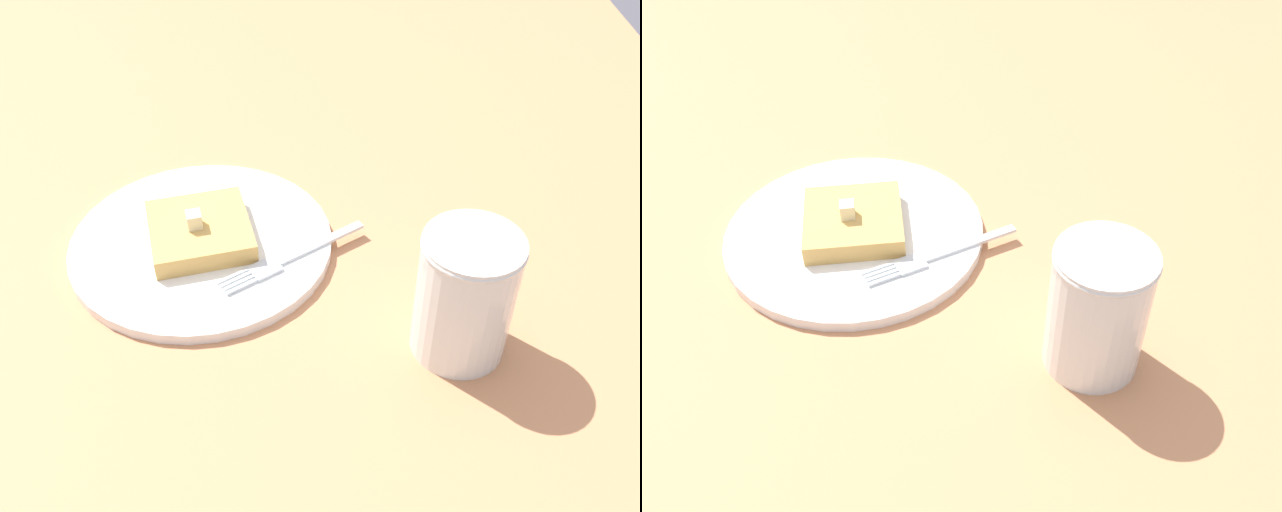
# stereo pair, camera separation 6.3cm
# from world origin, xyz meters

# --- Properties ---
(table_surface) EXTENTS (1.18, 1.18, 0.02)m
(table_surface) POSITION_xyz_m (0.00, 0.00, 0.01)
(table_surface) COLOR #BC7D51
(table_surface) RESTS_ON ground
(plate) EXTENTS (0.26, 0.26, 0.01)m
(plate) POSITION_xyz_m (0.02, 0.09, 0.03)
(plate) COLOR white
(plate) RESTS_ON table_surface
(toast_slice_center) EXTENTS (0.12, 0.12, 0.02)m
(toast_slice_center) POSITION_xyz_m (0.02, 0.09, 0.04)
(toast_slice_center) COLOR tan
(toast_slice_center) RESTS_ON plate
(butter_pat_primary) EXTENTS (0.02, 0.02, 0.02)m
(butter_pat_primary) POSITION_xyz_m (0.02, 0.10, 0.06)
(butter_pat_primary) COLOR beige
(butter_pat_primary) RESTS_ON toast_slice_center
(fork) EXTENTS (0.14, 0.10, 0.00)m
(fork) POSITION_xyz_m (-0.06, 0.12, 0.03)
(fork) COLOR silver
(fork) RESTS_ON plate
(syrup_jar) EXTENTS (0.08, 0.08, 0.12)m
(syrup_jar) POSITION_xyz_m (-0.21, 0.22, 0.07)
(syrup_jar) COLOR #371307
(syrup_jar) RESTS_ON table_surface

